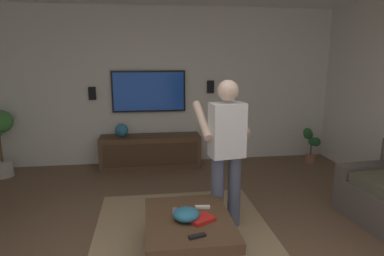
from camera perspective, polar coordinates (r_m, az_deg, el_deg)
wall_back_tv at (r=5.89m, az=-4.95°, el=7.11°), size 0.10×6.29×2.71m
area_rug at (r=3.56m, az=-1.01°, el=-19.43°), size 2.58×1.91×0.01m
coffee_table at (r=3.24m, az=-0.58°, el=-16.91°), size 1.00×0.80×0.40m
media_console at (r=5.75m, az=-7.15°, el=-4.01°), size 0.45×1.70×0.55m
tv at (r=5.80m, az=-7.45°, el=6.28°), size 0.05×1.26×0.71m
person_standing at (r=3.57m, az=5.91°, el=-3.11°), size 0.59×0.60×1.64m
potted_plant_short at (r=6.27m, az=19.78°, el=-2.21°), size 0.31×0.28×0.64m
bowl at (r=3.13m, az=-1.00°, el=-14.65°), size 0.24×0.24×0.11m
remote_white at (r=3.37m, az=1.81°, el=-13.46°), size 0.06×0.15×0.02m
remote_black at (r=2.89m, az=0.90°, el=-18.13°), size 0.08×0.16×0.02m
remote_grey at (r=3.28m, az=-3.00°, el=-14.22°), size 0.15×0.06×0.02m
book at (r=3.13m, az=1.66°, el=-15.43°), size 0.25×0.27×0.04m
vase_round at (r=5.68m, az=-12.04°, el=-0.37°), size 0.22×0.22×0.22m
wall_speaker_left at (r=5.91m, az=3.20°, el=7.11°), size 0.06×0.12×0.22m
wall_speaker_right at (r=5.88m, az=-16.82°, el=5.74°), size 0.06×0.12×0.22m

